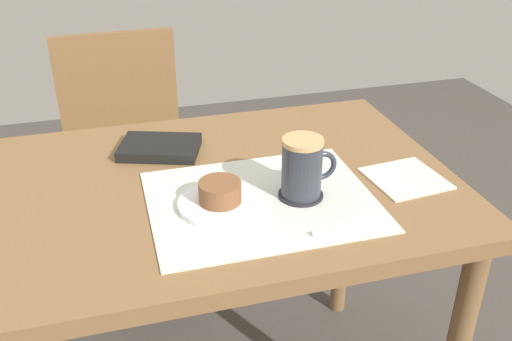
{
  "coord_description": "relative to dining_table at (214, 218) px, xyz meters",
  "views": [
    {
      "loc": [
        -0.19,
        -1.04,
        1.32
      ],
      "look_at": [
        0.08,
        -0.07,
        0.77
      ],
      "focal_mm": 40.0,
      "sensor_mm": 36.0,
      "label": 1
    }
  ],
  "objects": [
    {
      "name": "pastry_plate",
      "position": [
        -0.01,
        -0.11,
        0.1
      ],
      "size": [
        0.17,
        0.17,
        0.01
      ],
      "primitive_type": "cylinder",
      "color": "white",
      "rests_on": "placemat"
    },
    {
      "name": "coffee_mug",
      "position": [
        0.16,
        -0.11,
        0.16
      ],
      "size": [
        0.11,
        0.08,
        0.12
      ],
      "color": "#2D333D",
      "rests_on": "coffee_coaster"
    },
    {
      "name": "pastry",
      "position": [
        -0.01,
        -0.11,
        0.13
      ],
      "size": [
        0.08,
        0.08,
        0.04
      ],
      "primitive_type": "cylinder",
      "color": "brown",
      "rests_on": "pastry_plate"
    },
    {
      "name": "dining_table",
      "position": [
        0.0,
        0.0,
        0.0
      ],
      "size": [
        1.03,
        0.7,
        0.72
      ],
      "color": "brown",
      "rests_on": "ground_plane"
    },
    {
      "name": "paper_napkin",
      "position": [
        0.4,
        -0.1,
        0.09
      ],
      "size": [
        0.16,
        0.16,
        0.0
      ],
      "primitive_type": "cube",
      "rotation": [
        0.0,
        0.0,
        0.1
      ],
      "color": "silver",
      "rests_on": "dining_table"
    },
    {
      "name": "placemat",
      "position": [
        0.08,
        -0.11,
        0.09
      ],
      "size": [
        0.45,
        0.36,
        0.0
      ],
      "primitive_type": "cube",
      "color": "silver",
      "rests_on": "dining_table"
    },
    {
      "name": "teaspoon",
      "position": [
        0.2,
        -0.24,
        0.1
      ],
      "size": [
        0.13,
        0.02,
        0.01
      ],
      "primitive_type": "cylinder",
      "rotation": [
        0.0,
        1.57,
        0.08
      ],
      "color": "silver",
      "rests_on": "placemat"
    },
    {
      "name": "coffee_coaster",
      "position": [
        0.16,
        -0.11,
        0.1
      ],
      "size": [
        0.09,
        0.09,
        0.0
      ],
      "primitive_type": "cylinder",
      "color": "#232328",
      "rests_on": "placemat"
    },
    {
      "name": "wooden_chair",
      "position": [
        -0.15,
        0.68,
        -0.16
      ],
      "size": [
        0.44,
        0.44,
        0.84
      ],
      "rotation": [
        0.0,
        0.0,
        3.18
      ],
      "color": "brown",
      "rests_on": "ground_plane"
    },
    {
      "name": "small_book",
      "position": [
        -0.09,
        0.17,
        0.1
      ],
      "size": [
        0.21,
        0.18,
        0.02
      ],
      "primitive_type": "cube",
      "rotation": [
        0.0,
        0.0,
        -0.33
      ],
      "color": "black",
      "rests_on": "dining_table"
    }
  ]
}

